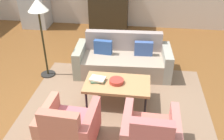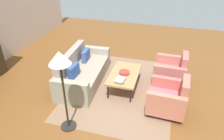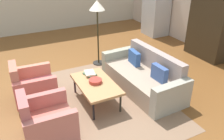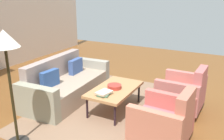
{
  "view_description": "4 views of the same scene",
  "coord_description": "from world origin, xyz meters",
  "px_view_note": "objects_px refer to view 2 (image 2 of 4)",
  "views": [
    {
      "loc": [
        0.81,
        -3.79,
        2.98
      ],
      "look_at": [
        0.29,
        0.25,
        0.53
      ],
      "focal_mm": 39.68,
      "sensor_mm": 36.0,
      "label": 1
    },
    {
      "loc": [
        -4.1,
        -1.01,
        3.25
      ],
      "look_at": [
        0.27,
        0.24,
        0.59
      ],
      "focal_mm": 34.21,
      "sensor_mm": 36.0,
      "label": 2
    },
    {
      "loc": [
        4.18,
        -1.58,
        2.82
      ],
      "look_at": [
        0.17,
        0.44,
        0.51
      ],
      "focal_mm": 37.51,
      "sensor_mm": 36.0,
      "label": 3
    },
    {
      "loc": [
        -3.4,
        -2.03,
        2.21
      ],
      "look_at": [
        0.62,
        0.11,
        0.72
      ],
      "focal_mm": 39.55,
      "sensor_mm": 36.0,
      "label": 4
    }
  ],
  "objects_px": {
    "armchair_left": "(170,99)",
    "book_stack": "(120,80)",
    "couch": "(81,72)",
    "coffee_table": "(124,75)",
    "fruit_bowl": "(124,73)",
    "armchair_right": "(172,72)",
    "floor_lamp": "(60,66)"
  },
  "relations": [
    {
      "from": "armchair_left",
      "to": "book_stack",
      "type": "distance_m",
      "value": 1.22
    },
    {
      "from": "couch",
      "to": "coffee_table",
      "type": "relative_size",
      "value": 1.78
    },
    {
      "from": "fruit_bowl",
      "to": "armchair_right",
      "type": "bearing_deg",
      "value": -62.23
    },
    {
      "from": "armchair_left",
      "to": "fruit_bowl",
      "type": "height_order",
      "value": "armchair_left"
    },
    {
      "from": "armchair_left",
      "to": "armchair_right",
      "type": "distance_m",
      "value": 1.2
    },
    {
      "from": "couch",
      "to": "armchair_left",
      "type": "xyz_separation_m",
      "value": [
        -0.6,
        -2.35,
        0.06
      ]
    },
    {
      "from": "armchair_right",
      "to": "book_stack",
      "type": "height_order",
      "value": "armchair_right"
    },
    {
      "from": "fruit_bowl",
      "to": "book_stack",
      "type": "bearing_deg",
      "value": 176.59
    },
    {
      "from": "floor_lamp",
      "to": "coffee_table",
      "type": "bearing_deg",
      "value": -25.4
    },
    {
      "from": "fruit_bowl",
      "to": "armchair_left",
      "type": "bearing_deg",
      "value": -116.73
    },
    {
      "from": "couch",
      "to": "book_stack",
      "type": "xyz_separation_m",
      "value": [
        -0.37,
        -1.17,
        0.19
      ]
    },
    {
      "from": "armchair_left",
      "to": "couch",
      "type": "bearing_deg",
      "value": 78.34
    },
    {
      "from": "couch",
      "to": "fruit_bowl",
      "type": "distance_m",
      "value": 1.2
    },
    {
      "from": "coffee_table",
      "to": "armchair_left",
      "type": "bearing_deg",
      "value": -117.34
    },
    {
      "from": "couch",
      "to": "armchair_left",
      "type": "distance_m",
      "value": 2.43
    },
    {
      "from": "coffee_table",
      "to": "armchair_right",
      "type": "bearing_deg",
      "value": -62.84
    },
    {
      "from": "couch",
      "to": "coffee_table",
      "type": "bearing_deg",
      "value": 87.44
    },
    {
      "from": "fruit_bowl",
      "to": "floor_lamp",
      "type": "distance_m",
      "value": 2.06
    },
    {
      "from": "armchair_right",
      "to": "floor_lamp",
      "type": "relative_size",
      "value": 0.51
    },
    {
      "from": "couch",
      "to": "book_stack",
      "type": "bearing_deg",
      "value": 69.83
    },
    {
      "from": "book_stack",
      "to": "couch",
      "type": "bearing_deg",
      "value": 72.59
    },
    {
      "from": "coffee_table",
      "to": "armchair_right",
      "type": "xyz_separation_m",
      "value": [
        0.6,
        -1.17,
        -0.07
      ]
    },
    {
      "from": "fruit_bowl",
      "to": "book_stack",
      "type": "height_order",
      "value": "fruit_bowl"
    },
    {
      "from": "couch",
      "to": "armchair_right",
      "type": "xyz_separation_m",
      "value": [
        0.6,
        -2.35,
        0.06
      ]
    },
    {
      "from": "couch",
      "to": "coffee_table",
      "type": "xyz_separation_m",
      "value": [
        0.0,
        -1.19,
        0.12
      ]
    },
    {
      "from": "fruit_bowl",
      "to": "book_stack",
      "type": "relative_size",
      "value": 0.86
    },
    {
      "from": "armchair_right",
      "to": "fruit_bowl",
      "type": "distance_m",
      "value": 1.33
    },
    {
      "from": "couch",
      "to": "fruit_bowl",
      "type": "xyz_separation_m",
      "value": [
        -0.01,
        -1.19,
        0.19
      ]
    },
    {
      "from": "couch",
      "to": "armchair_left",
      "type": "height_order",
      "value": "armchair_left"
    },
    {
      "from": "coffee_table",
      "to": "couch",
      "type": "bearing_deg",
      "value": 90.2
    },
    {
      "from": "coffee_table",
      "to": "floor_lamp",
      "type": "relative_size",
      "value": 0.7
    },
    {
      "from": "fruit_bowl",
      "to": "floor_lamp",
      "type": "bearing_deg",
      "value": 154.39
    }
  ]
}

